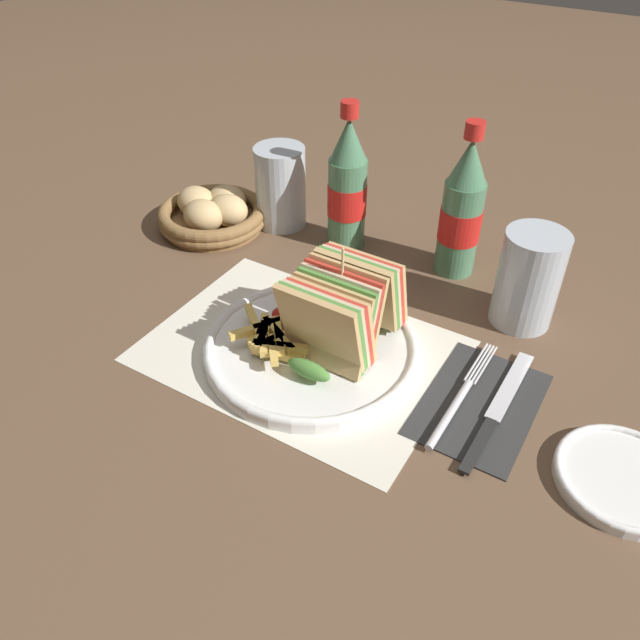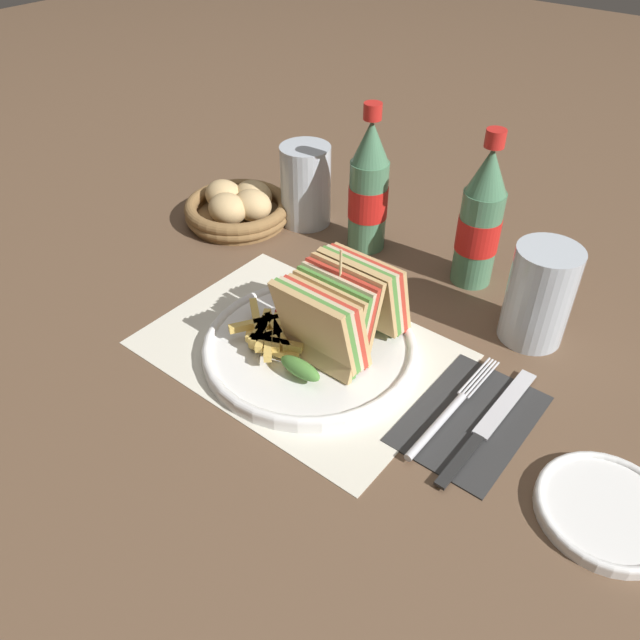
{
  "view_description": "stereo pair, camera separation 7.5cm",
  "coord_description": "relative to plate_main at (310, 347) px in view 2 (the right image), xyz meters",
  "views": [
    {
      "loc": [
        0.3,
        -0.5,
        0.51
      ],
      "look_at": [
        -0.01,
        0.0,
        0.04
      ],
      "focal_mm": 35.0,
      "sensor_mm": 36.0,
      "label": 1
    },
    {
      "loc": [
        0.36,
        -0.46,
        0.51
      ],
      "look_at": [
        -0.01,
        0.0,
        0.04
      ],
      "focal_mm": 35.0,
      "sensor_mm": 36.0,
      "label": 2
    }
  ],
  "objects": [
    {
      "name": "ground_plane",
      "position": [
        0.01,
        0.02,
        -0.01
      ],
      "size": [
        4.0,
        4.0,
        0.0
      ],
      "primitive_type": "plane",
      "color": "brown"
    },
    {
      "name": "placemat",
      "position": [
        -0.01,
        -0.0,
        -0.01
      ],
      "size": [
        0.37,
        0.26,
        0.0
      ],
      "color": "silver",
      "rests_on": "ground_plane"
    },
    {
      "name": "plate_main",
      "position": [
        0.0,
        0.0,
        0.0
      ],
      "size": [
        0.26,
        0.26,
        0.02
      ],
      "color": "white",
      "rests_on": "ground_plane"
    },
    {
      "name": "club_sandwich",
      "position": [
        0.03,
        0.02,
        0.06
      ],
      "size": [
        0.1,
        0.17,
        0.14
      ],
      "color": "tan",
      "rests_on": "plate_main"
    },
    {
      "name": "fries_pile",
      "position": [
        -0.04,
        -0.03,
        0.02
      ],
      "size": [
        0.11,
        0.09,
        0.02
      ],
      "color": "#E0B756",
      "rests_on": "plate_main"
    },
    {
      "name": "ketchup_blob",
      "position": [
        -0.05,
        0.02,
        0.02
      ],
      "size": [
        0.04,
        0.04,
        0.01
      ],
      "color": "maroon",
      "rests_on": "plate_main"
    },
    {
      "name": "napkin",
      "position": [
        0.21,
        0.03,
        -0.01
      ],
      "size": [
        0.12,
        0.17,
        0.0
      ],
      "color": "#2D2D2D",
      "rests_on": "ground_plane"
    },
    {
      "name": "fork",
      "position": [
        0.19,
        0.01,
        -0.0
      ],
      "size": [
        0.02,
        0.19,
        0.01
      ],
      "rotation": [
        0.0,
        0.0,
        -0.01
      ],
      "color": "silver",
      "rests_on": "napkin"
    },
    {
      "name": "knife",
      "position": [
        0.23,
        0.02,
        -0.0
      ],
      "size": [
        0.02,
        0.21,
        0.0
      ],
      "rotation": [
        0.0,
        0.0,
        -0.01
      ],
      "color": "black",
      "rests_on": "napkin"
    },
    {
      "name": "coke_bottle_near",
      "position": [
        -0.09,
        0.25,
        0.08
      ],
      "size": [
        0.06,
        0.06,
        0.22
      ],
      "color": "#4C7F5B",
      "rests_on": "ground_plane"
    },
    {
      "name": "coke_bottle_far",
      "position": [
        0.08,
        0.27,
        0.08
      ],
      "size": [
        0.06,
        0.06,
        0.22
      ],
      "color": "#4C7F5B",
      "rests_on": "ground_plane"
    },
    {
      "name": "glass_near",
      "position": [
        0.2,
        0.2,
        0.05
      ],
      "size": [
        0.08,
        0.08,
        0.13
      ],
      "color": "silver",
      "rests_on": "ground_plane"
    },
    {
      "name": "glass_far",
      "position": [
        -0.21,
        0.25,
        0.05
      ],
      "size": [
        0.08,
        0.08,
        0.13
      ],
      "color": "silver",
      "rests_on": "ground_plane"
    },
    {
      "name": "bread_basket",
      "position": [
        -0.3,
        0.18,
        0.01
      ],
      "size": [
        0.17,
        0.17,
        0.06
      ],
      "color": "olive",
      "rests_on": "ground_plane"
    },
    {
      "name": "side_saucer",
      "position": [
        0.36,
        -0.0,
        -0.0
      ],
      "size": [
        0.13,
        0.13,
        0.01
      ],
      "color": "white",
      "rests_on": "ground_plane"
    }
  ]
}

